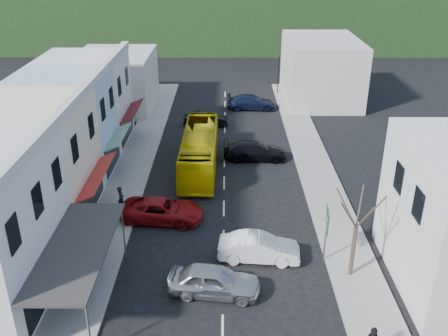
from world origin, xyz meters
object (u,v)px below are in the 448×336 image
car_silver (214,283)px  direction_sign (326,236)px  car_red (162,211)px  traffic_signal (278,75)px  car_white (259,249)px  pedestrian_left (121,199)px  street_tree (356,227)px  bus (200,151)px

car_silver → direction_sign: (6.38, 2.97, 1.07)m
car_red → traffic_signal: size_ratio=0.98×
car_white → pedestrian_left: (-9.15, 5.53, 0.30)m
car_white → street_tree: size_ratio=0.69×
car_white → direction_sign: bearing=-87.6°
traffic_signal → car_red: bearing=75.5°
car_red → street_tree: size_ratio=0.72×
car_white → direction_sign: (3.81, -0.17, 1.07)m
direction_sign → street_tree: 2.36m
street_tree → car_red: bearing=151.9°
car_white → direction_sign: direction_sign is taller
bus → direction_sign: direction_sign is taller
car_silver → car_red: bearing=33.1°
car_silver → street_tree: 8.17m
bus → car_silver: bus is taller
car_white → direction_sign: size_ratio=1.24×
bus → traffic_signal: size_ratio=2.46×
car_silver → car_red: 8.43m
direction_sign → street_tree: bearing=-41.8°
car_silver → traffic_signal: 37.89m
car_white → traffic_signal: size_ratio=0.93×
bus → car_silver: 16.09m
pedestrian_left → traffic_signal: (13.41, 28.56, 1.36)m
direction_sign → traffic_signal: size_ratio=0.75×
car_silver → pedestrian_left: pedestrian_left is taller
car_silver → bus: bearing=13.0°
traffic_signal → pedestrian_left: bearing=69.9°
street_tree → traffic_signal: street_tree is taller
car_red → direction_sign: (10.03, -4.63, 1.07)m
car_silver → direction_sign: direction_sign is taller
pedestrian_left → direction_sign: 14.19m
bus → pedestrian_left: size_ratio=6.82×
car_red → pedestrian_left: bearing=75.4°
bus → street_tree: bearing=-56.9°
bus → direction_sign: (7.93, -13.03, 0.22)m
car_red → car_silver: bearing=-148.8°
car_silver → car_white: bearing=-31.8°
direction_sign → traffic_signal: (0.44, 34.26, 0.58)m
street_tree → traffic_signal: size_ratio=1.36×
car_white → bus: bearing=22.8°
pedestrian_left → direction_sign: size_ratio=0.48×
car_white → car_red: same height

